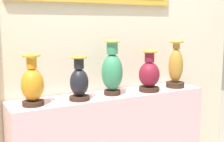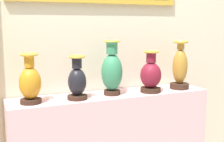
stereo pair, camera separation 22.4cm
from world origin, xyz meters
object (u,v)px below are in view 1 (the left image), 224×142
(vase_amber, at_px, (32,84))
(vase_ochre, at_px, (176,67))
(vase_burgundy, at_px, (149,74))
(vase_jade, at_px, (112,71))
(vase_onyx, at_px, (79,82))

(vase_amber, bearing_deg, vase_ochre, 0.16)
(vase_amber, relative_size, vase_burgundy, 1.04)
(vase_amber, bearing_deg, vase_jade, 1.79)
(vase_onyx, height_order, vase_burgundy, vase_burgundy)
(vase_onyx, bearing_deg, vase_jade, 6.81)
(vase_onyx, xyz_separation_m, vase_burgundy, (0.59, -0.00, 0.00))
(vase_burgundy, bearing_deg, vase_onyx, 179.67)
(vase_onyx, relative_size, vase_burgundy, 0.96)
(vase_amber, height_order, vase_burgundy, vase_amber)
(vase_onyx, height_order, vase_jade, vase_jade)
(vase_amber, xyz_separation_m, vase_ochre, (1.19, 0.00, 0.03))
(vase_amber, relative_size, vase_ochre, 0.86)
(vase_ochre, bearing_deg, vase_burgundy, -175.71)
(vase_amber, bearing_deg, vase_burgundy, -1.13)
(vase_jade, bearing_deg, vase_onyx, -173.19)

